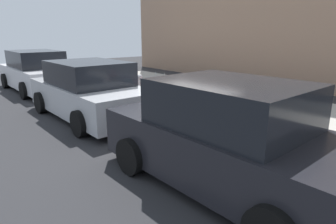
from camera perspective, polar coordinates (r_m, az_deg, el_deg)
ground_plane at (r=7.86m, az=1.91°, el=-2.13°), size 40.00×40.00×0.00m
sidewalk_curb at (r=9.61m, az=13.26°, el=1.13°), size 18.00×5.00×0.14m
suitcase_maroon_0 at (r=6.69m, az=24.47°, el=-2.05°), size 0.45×0.26×0.81m
suitcase_olive_1 at (r=6.92m, az=21.00°, el=-1.97°), size 0.38×0.23×0.81m
suitcase_navy_2 at (r=7.10m, az=17.86°, el=-0.94°), size 0.40×0.22×0.93m
suitcase_teal_3 at (r=7.36m, az=15.14°, el=-0.50°), size 0.35×0.26×0.83m
suitcase_red_4 at (r=7.59m, az=12.17°, el=0.57°), size 0.48×0.23×0.91m
suitcase_black_5 at (r=7.85m, az=8.79°, el=1.48°), size 0.46×0.24×0.96m
suitcase_silver_6 at (r=8.22m, az=6.35°, el=1.78°), size 0.44×0.27×0.93m
suitcase_maroon_7 at (r=8.60m, az=4.07°, el=2.65°), size 0.50×0.26×0.92m
suitcase_olive_8 at (r=8.98m, az=2.15°, el=3.42°), size 0.38×0.24×0.95m
suitcase_navy_9 at (r=9.27m, az=-0.21°, el=3.09°), size 0.40×0.21×0.76m
suitcase_teal_10 at (r=9.70m, az=-1.59°, el=4.11°), size 0.50×0.24×0.99m
suitcase_red_11 at (r=10.11m, az=-3.32°, el=4.43°), size 0.42×0.22×0.68m
fire_hydrant at (r=10.59m, az=-5.56°, el=5.39°), size 0.39×0.21×0.78m
bollard_post at (r=10.95m, az=-7.76°, el=5.66°), size 0.15×0.15×0.81m
parked_car_charcoal_0 at (r=4.58m, az=11.81°, el=-5.14°), size 4.30×2.20×1.67m
parked_car_silver_1 at (r=8.55m, az=-15.15°, el=3.94°), size 4.52×2.22×1.59m
parked_car_white_2 at (r=13.40m, az=-24.41°, el=7.17°), size 4.77×2.18×1.65m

